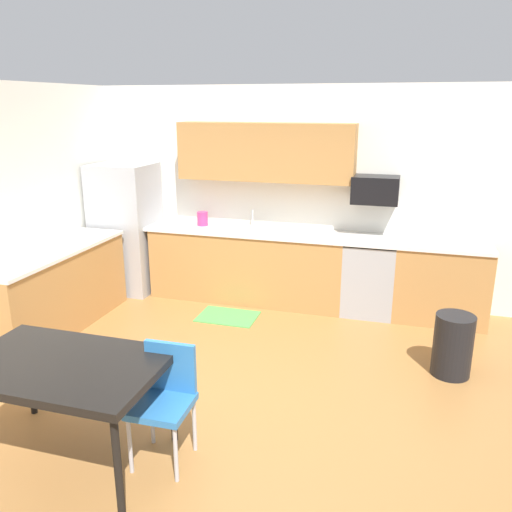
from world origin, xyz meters
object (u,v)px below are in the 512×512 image
Objects in this scene: oven_range at (369,277)px; microwave at (375,190)px; refrigerator at (126,228)px; dining_table at (62,370)px; trash_bin at (453,345)px; kettle at (203,219)px; chair_near_table at (165,394)px.

microwave is (-0.00, 0.10, 1.05)m from oven_range.
refrigerator is 3.59m from dining_table.
dining_table is at bearing -143.14° from trash_bin.
microwave is at bearing 121.60° from trash_bin.
dining_table is 7.00× the size of kettle.
trash_bin is 3.00× the size of kettle.
refrigerator reaches higher than microwave.
oven_range reaches higher than chair_near_table.
chair_near_table is at bearing -72.68° from kettle.
refrigerator is 8.59× the size of kettle.
microwave reaches higher than kettle.
trash_bin is at bearing -58.40° from microwave.
refrigerator reaches higher than dining_table.
microwave reaches higher than trash_bin.
chair_near_table is 2.76m from trash_bin.
oven_range is 3.38m from chair_near_table.
oven_range is 2.25m from kettle.
trash_bin is (0.89, -1.34, -0.16)m from oven_range.
trash_bin is (2.06, 1.83, -0.20)m from chair_near_table.
trash_bin is at bearing -17.01° from refrigerator.
microwave is at bearing 3.19° from refrigerator.
kettle is (-1.00, 3.22, 0.52)m from chair_near_table.
refrigerator is at bearing 123.71° from chair_near_table.
oven_range is at bearing -90.00° from microwave.
oven_range is 1.52× the size of trash_bin.
chair_near_table is (-1.17, -3.17, 0.05)m from oven_range.
microwave is at bearing 90.00° from oven_range.
chair_near_table is at bearing -109.76° from microwave.
chair_near_table is (-1.17, -3.27, -1.00)m from microwave.
chair_near_table reaches higher than trash_bin.
microwave is 2.23m from kettle.
oven_range reaches higher than trash_bin.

